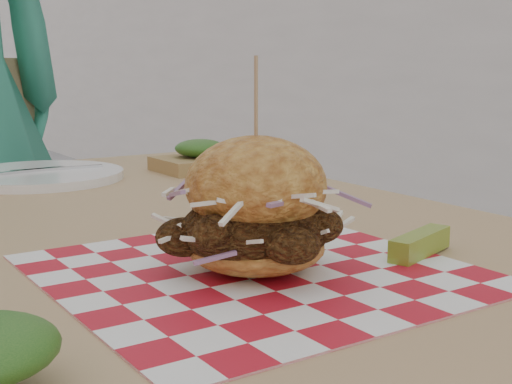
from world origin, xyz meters
The scene contains 6 objects.
patio_table centered at (-0.04, 0.19, 0.67)m, with size 0.80×1.20×0.75m.
paper_liner centered at (-0.03, -0.04, 0.75)m, with size 0.36×0.36×0.00m, color #B41222.
sandwich centered at (-0.03, -0.04, 0.81)m, with size 0.17×0.17×0.19m.
pickle_spear centered at (0.13, -0.09, 0.76)m, with size 0.10×0.02×0.02m, color olive.
place_setting centered at (-0.04, 0.59, 0.76)m, with size 0.27×0.27×0.02m.
kraft_tray centered at (0.23, 0.53, 0.77)m, with size 0.15×0.12×0.06m.
Camera 1 is at (-0.38, -0.57, 0.94)m, focal length 50.00 mm.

